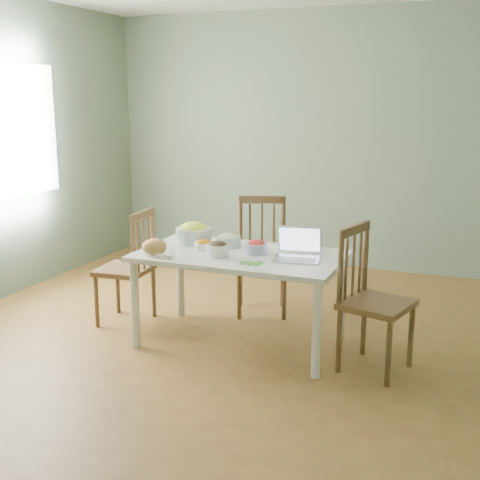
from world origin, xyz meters
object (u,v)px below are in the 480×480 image
at_px(chair_left, 124,267).
at_px(dining_table, 240,299).
at_px(laptop, 297,245).
at_px(bowl_squash, 194,233).
at_px(chair_far, 262,257).
at_px(bread_boule, 154,247).
at_px(chair_right, 377,301).

bearing_deg(chair_left, dining_table, 81.26).
bearing_deg(laptop, bowl_squash, 158.74).
relative_size(chair_far, bread_boule, 5.41).
distance_m(bread_boule, laptop, 1.02).
relative_size(dining_table, bowl_squash, 5.30).
bearing_deg(chair_left, laptop, 81.27).
bearing_deg(chair_far, chair_right, -56.09).
bearing_deg(chair_left, chair_far, 118.77).
relative_size(dining_table, chair_right, 1.51).
bearing_deg(chair_far, bread_boule, -136.51).
bearing_deg(bread_boule, dining_table, 25.47).
height_order(dining_table, laptop, laptop).
xyz_separation_m(chair_right, bread_boule, (-1.58, -0.18, 0.26)).
xyz_separation_m(chair_right, bowl_squash, (-1.47, 0.25, 0.29)).
distance_m(bowl_squash, laptop, 0.92).
bearing_deg(laptop, chair_far, 116.67).
distance_m(chair_left, bowl_squash, 0.66).
bearing_deg(dining_table, bowl_squash, 160.02).
relative_size(chair_right, bread_boule, 5.42).
relative_size(chair_far, laptop, 3.07).
bearing_deg(chair_right, laptop, 98.99).
distance_m(dining_table, chair_right, 1.03).
bearing_deg(bowl_squash, laptop, -12.30).
distance_m(chair_right, bread_boule, 1.61).
height_order(chair_left, laptop, chair_left).
bearing_deg(bread_boule, chair_far, 64.04).
height_order(chair_far, chair_right, chair_right).
distance_m(chair_far, chair_right, 1.36).
distance_m(chair_left, chair_right, 2.06).
bearing_deg(chair_right, chair_far, 69.18).
distance_m(chair_far, laptop, 0.95).
distance_m(bread_boule, bowl_squash, 0.44).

